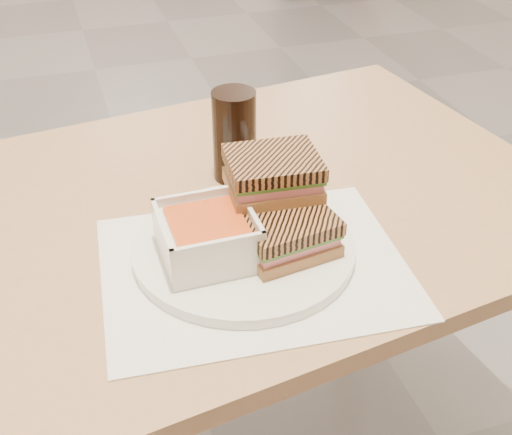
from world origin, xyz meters
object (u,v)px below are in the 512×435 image
object	(u,v)px
plate	(244,248)
cola_glass	(234,136)
panini_lower	(287,233)
soup_bowl	(208,238)
main_table	(177,275)

from	to	relation	value
plate	cola_glass	xyz separation A→B (m)	(0.05, 0.20, 0.06)
panini_lower	cola_glass	bearing A→B (deg)	90.95
plate	soup_bowl	distance (m)	0.06
plate	main_table	bearing A→B (deg)	121.18
panini_lower	cola_glass	size ratio (longest dim) A/B	0.90
soup_bowl	cola_glass	bearing A→B (deg)	64.80
soup_bowl	panini_lower	bearing A→B (deg)	-10.61
main_table	panini_lower	distance (m)	0.25
main_table	panini_lower	size ratio (longest dim) A/B	9.88
main_table	cola_glass	bearing A→B (deg)	32.45
main_table	plate	bearing A→B (deg)	-58.82
main_table	panini_lower	bearing A→B (deg)	-50.59
main_table	soup_bowl	size ratio (longest dim) A/B	10.73
cola_glass	soup_bowl	bearing A→B (deg)	-115.20
panini_lower	cola_glass	distance (m)	0.23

